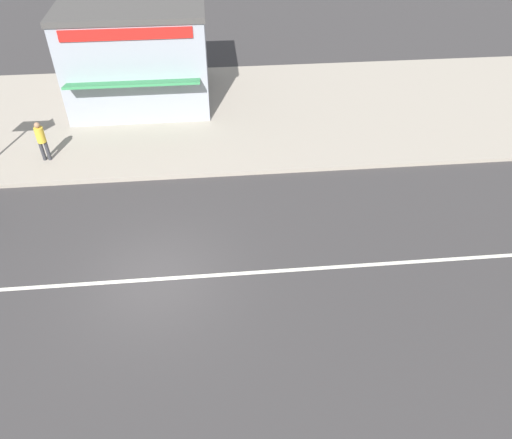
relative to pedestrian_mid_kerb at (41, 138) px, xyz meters
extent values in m
plane|color=#383535|center=(4.64, -6.80, -1.11)|extent=(160.00, 160.00, 0.00)
cube|color=silver|center=(4.64, -6.80, -1.10)|extent=(50.40, 0.14, 0.01)
cube|color=#9E9384|center=(4.64, 3.39, -1.03)|extent=(68.00, 10.00, 0.15)
cylinder|color=#333338|center=(-0.10, 0.00, -0.55)|extent=(0.14, 0.14, 0.81)
cylinder|color=#333338|center=(0.10, 0.00, -0.55)|extent=(0.14, 0.14, 0.81)
cylinder|color=gold|center=(0.00, 0.00, 0.16)|extent=(0.34, 0.34, 0.61)
sphere|color=#997051|center=(0.00, 0.00, 0.58)|extent=(0.22, 0.22, 0.22)
cube|color=#999EA8|center=(3.44, 5.10, 1.16)|extent=(6.09, 5.11, 4.24)
cube|color=#474442|center=(3.44, 5.10, 3.40)|extent=(6.21, 5.21, 0.24)
cube|color=#33844C|center=(3.44, 2.19, 1.09)|extent=(5.48, 0.90, 0.28)
cube|color=red|center=(3.44, 2.52, 2.98)|extent=(5.18, 0.08, 0.44)
camera|label=1|loc=(6.66, -17.38, 9.86)|focal=35.00mm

